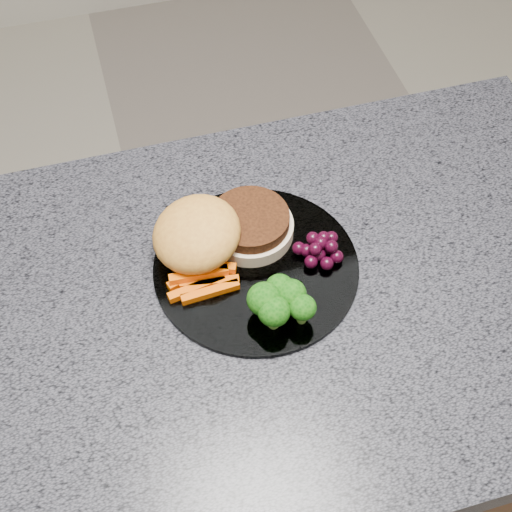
{
  "coord_description": "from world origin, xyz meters",
  "views": [
    {
      "loc": [
        -0.03,
        -0.46,
        1.63
      ],
      "look_at": [
        0.12,
        0.05,
        0.93
      ],
      "focal_mm": 50.0,
      "sensor_mm": 36.0,
      "label": 1
    }
  ],
  "objects_px": {
    "plate": "(256,267)",
    "grape_bunch": "(320,248)",
    "burger": "(216,233)",
    "island_cabinet": "(199,462)"
  },
  "relations": [
    {
      "from": "plate",
      "to": "grape_bunch",
      "type": "height_order",
      "value": "grape_bunch"
    },
    {
      "from": "plate",
      "to": "burger",
      "type": "relative_size",
      "value": 1.24
    },
    {
      "from": "island_cabinet",
      "to": "burger",
      "type": "relative_size",
      "value": 5.71
    },
    {
      "from": "burger",
      "to": "island_cabinet",
      "type": "bearing_deg",
      "value": -145.44
    },
    {
      "from": "island_cabinet",
      "to": "burger",
      "type": "bearing_deg",
      "value": 50.22
    },
    {
      "from": "burger",
      "to": "grape_bunch",
      "type": "height_order",
      "value": "burger"
    },
    {
      "from": "burger",
      "to": "plate",
      "type": "bearing_deg",
      "value": -63.77
    },
    {
      "from": "burger",
      "to": "grape_bunch",
      "type": "distance_m",
      "value": 0.13
    },
    {
      "from": "plate",
      "to": "grape_bunch",
      "type": "distance_m",
      "value": 0.08
    },
    {
      "from": "plate",
      "to": "grape_bunch",
      "type": "bearing_deg",
      "value": -3.84
    }
  ]
}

